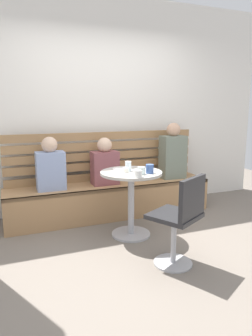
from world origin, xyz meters
name	(u,v)px	position (x,y,z in m)	size (l,w,h in m)	color
ground	(150,254)	(0.00, 0.00, 0.00)	(8.00, 8.00, 0.00)	#70665B
back_wall	(100,106)	(0.00, 1.64, 1.45)	(5.20, 0.10, 2.90)	silver
booth_bench	(111,199)	(0.00, 1.20, 0.22)	(2.70, 0.52, 0.44)	#A87C51
booth_backrest	(105,156)	(0.00, 1.44, 0.78)	(2.65, 0.04, 0.66)	#9A7249
cafe_table	(131,191)	(0.00, 0.50, 0.52)	(0.68, 0.68, 0.74)	#ADADB2
white_chair	(181,218)	(0.14, -0.30, 0.46)	(0.54, 0.54, 0.85)	#ADADB2
person_adult	(173,153)	(0.93, 1.20, 0.79)	(0.34, 0.22, 0.78)	slate
person_child_left	(105,164)	(-0.08, 1.21, 0.71)	(0.34, 0.22, 0.61)	brown
person_child_middle	(51,167)	(-0.77, 1.19, 0.73)	(0.34, 0.22, 0.65)	#8C9EC6
cup_mug_blue	(150,169)	(0.15, 0.35, 0.79)	(0.08, 0.08, 0.10)	#3D5B9E
cup_espresso_small	(126,170)	(-0.07, 0.47, 0.77)	(0.06, 0.06, 0.06)	silver
cup_glass_short	(141,171)	(0.04, 0.33, 0.78)	(0.08, 0.08, 0.08)	silver
cup_water_clear	(128,166)	(-0.02, 0.53, 0.80)	(0.07, 0.07, 0.11)	white
cup_ceramic_white	(138,174)	(-0.04, 0.23, 0.78)	(0.08, 0.08, 0.07)	white
plate_small	(120,169)	(-0.08, 0.65, 0.75)	(0.17, 0.17, 0.01)	white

